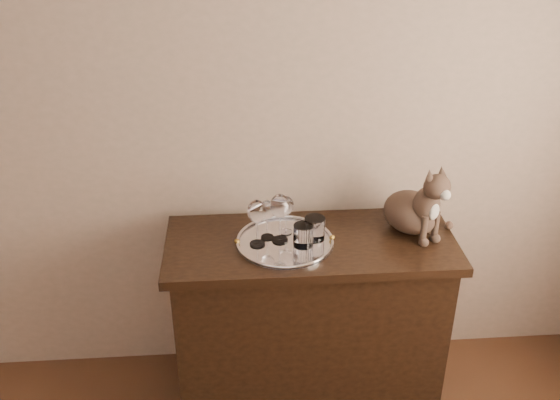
% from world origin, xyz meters
% --- Properties ---
extents(wall_back, '(4.00, 0.10, 2.70)m').
position_xyz_m(wall_back, '(0.00, 2.25, 1.35)').
color(wall_back, tan).
rests_on(wall_back, ground).
extents(sideboard, '(1.20, 0.50, 0.85)m').
position_xyz_m(sideboard, '(0.60, 1.94, 0.42)').
color(sideboard, black).
rests_on(sideboard, ground).
extents(tray, '(0.40, 0.40, 0.01)m').
position_xyz_m(tray, '(0.49, 1.93, 0.85)').
color(tray, silver).
rests_on(tray, sideboard).
extents(wine_glass_a, '(0.07, 0.07, 0.17)m').
position_xyz_m(wine_glass_a, '(0.42, 1.97, 0.94)').
color(wine_glass_a, white).
rests_on(wine_glass_a, tray).
extents(wine_glass_b, '(0.06, 0.06, 0.17)m').
position_xyz_m(wine_glass_b, '(0.50, 2.00, 0.94)').
color(wine_glass_b, white).
rests_on(wine_glass_b, tray).
extents(wine_glass_c, '(0.08, 0.08, 0.20)m').
position_xyz_m(wine_glass_c, '(0.38, 1.92, 0.96)').
color(wine_glass_c, silver).
rests_on(wine_glass_c, tray).
extents(wine_glass_d, '(0.08, 0.08, 0.21)m').
position_xyz_m(wine_glass_d, '(0.47, 1.94, 0.96)').
color(wine_glass_d, silver).
rests_on(wine_glass_d, tray).
extents(tumbler_a, '(0.08, 0.08, 0.09)m').
position_xyz_m(tumbler_a, '(0.56, 1.90, 0.90)').
color(tumbler_a, silver).
rests_on(tumbler_a, tray).
extents(tumbler_c, '(0.09, 0.09, 0.10)m').
position_xyz_m(tumbler_c, '(0.61, 1.94, 0.91)').
color(tumbler_c, white).
rests_on(tumbler_c, tray).
extents(cat, '(0.43, 0.42, 0.33)m').
position_xyz_m(cat, '(1.03, 2.00, 1.02)').
color(cat, brown).
rests_on(cat, sideboard).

